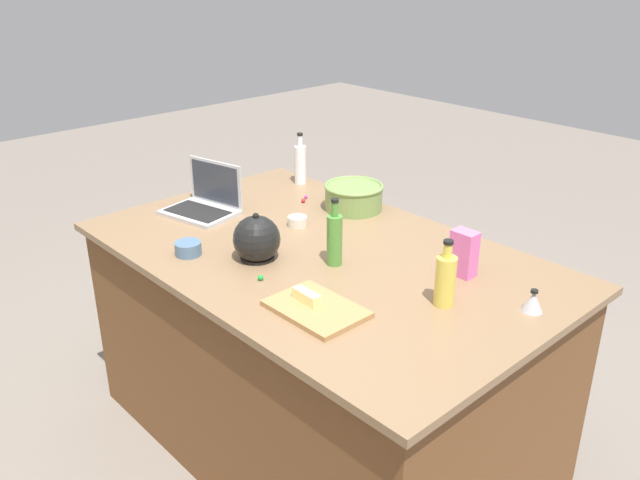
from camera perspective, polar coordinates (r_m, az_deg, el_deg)
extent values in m
plane|color=slate|center=(3.06, 0.00, -16.53)|extent=(12.00, 12.00, 0.00)
cube|color=brown|center=(2.79, 0.00, -9.71)|extent=(1.80, 1.09, 0.87)
cube|color=#846647|center=(2.57, 0.00, -1.32)|extent=(1.86, 1.15, 0.03)
cube|color=#B7B7BC|center=(2.97, -10.35, 2.32)|extent=(0.35, 0.28, 0.02)
cube|color=black|center=(2.96, -10.50, 2.45)|extent=(0.30, 0.21, 0.00)
cube|color=#B7B7BC|center=(3.01, -8.96, 4.92)|extent=(0.30, 0.07, 0.20)
cube|color=#333842|center=(3.01, -9.04, 4.89)|extent=(0.26, 0.06, 0.18)
cylinder|color=#72934C|center=(2.98, 2.92, 3.66)|extent=(0.26, 0.26, 0.11)
cylinder|color=black|center=(2.97, 2.92, 3.76)|extent=(0.21, 0.21, 0.10)
torus|color=#72934C|center=(2.96, 2.94, 4.65)|extent=(0.27, 0.27, 0.02)
cylinder|color=white|center=(3.30, -1.71, 6.47)|extent=(0.06, 0.06, 0.19)
cylinder|color=white|center=(3.27, -1.74, 8.52)|extent=(0.02, 0.02, 0.05)
cylinder|color=black|center=(3.26, -1.74, 9.08)|extent=(0.03, 0.03, 0.01)
cylinder|color=#DBC64C|center=(2.20, 10.72, -3.51)|extent=(0.07, 0.07, 0.17)
cylinder|color=#DBC64C|center=(2.15, 10.94, -0.91)|extent=(0.03, 0.03, 0.05)
cylinder|color=black|center=(2.14, 11.00, -0.18)|extent=(0.03, 0.03, 0.01)
cylinder|color=#4C8C38|center=(2.43, 1.26, -0.03)|extent=(0.06, 0.06, 0.19)
cylinder|color=#4C8C38|center=(2.38, 1.28, 2.67)|extent=(0.02, 0.02, 0.05)
cylinder|color=black|center=(2.37, 1.29, 3.41)|extent=(0.03, 0.03, 0.01)
cylinder|color=black|center=(2.52, -5.41, -1.48)|extent=(0.13, 0.13, 0.01)
sphere|color=black|center=(2.49, -5.47, 0.08)|extent=(0.18, 0.18, 0.18)
cone|color=black|center=(2.55, -6.67, 1.02)|extent=(0.08, 0.03, 0.07)
sphere|color=black|center=(2.45, -5.55, 2.07)|extent=(0.02, 0.02, 0.02)
cube|color=#AD7F4C|center=(2.15, -0.32, -5.95)|extent=(0.31, 0.22, 0.02)
cube|color=#F4E58C|center=(2.17, -1.16, -4.88)|extent=(0.11, 0.04, 0.04)
cylinder|color=beige|center=(2.80, -1.96, 1.63)|extent=(0.08, 0.08, 0.04)
cylinder|color=slate|center=(2.58, -11.27, -0.71)|extent=(0.10, 0.10, 0.05)
cone|color=#B2B2B7|center=(2.25, 17.86, -5.05)|extent=(0.07, 0.07, 0.07)
cylinder|color=black|center=(2.23, 17.98, -4.22)|extent=(0.02, 0.02, 0.01)
cube|color=pink|center=(2.41, 12.26, -1.13)|extent=(0.09, 0.06, 0.17)
sphere|color=#CC3399|center=(3.04, -8.43, 2.97)|extent=(0.02, 0.02, 0.02)
sphere|color=#CC3399|center=(3.12, -1.23, 3.73)|extent=(0.02, 0.02, 0.02)
sphere|color=green|center=(2.36, -5.14, -3.25)|extent=(0.02, 0.02, 0.02)
sphere|color=red|center=(3.07, -1.45, 3.42)|extent=(0.02, 0.02, 0.02)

